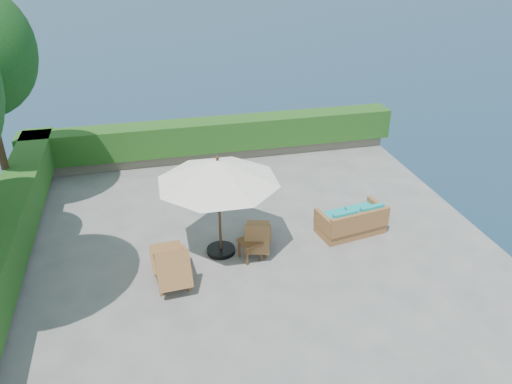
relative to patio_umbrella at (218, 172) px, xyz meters
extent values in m
plane|color=gray|center=(0.78, 0.04, -2.17)|extent=(12.00, 12.00, 0.00)
cube|color=#544C43|center=(0.78, 0.04, -3.72)|extent=(12.00, 12.00, 3.00)
plane|color=#173147|center=(0.78, 0.04, -5.17)|extent=(600.00, 600.00, 0.00)
cube|color=slate|center=(0.78, 5.64, -1.99)|extent=(12.00, 0.60, 0.36)
cube|color=slate|center=(-4.82, 0.04, -1.99)|extent=(0.60, 12.00, 0.36)
cube|color=#194513|center=(0.78, 5.64, -1.32)|extent=(12.40, 0.90, 1.00)
cube|color=#194513|center=(-4.82, 0.04, -1.32)|extent=(0.90, 12.40, 1.00)
cylinder|color=black|center=(0.00, 0.00, -2.12)|extent=(0.90, 0.90, 0.11)
cylinder|color=#3E2716|center=(0.00, 0.00, -0.93)|extent=(0.08, 0.08, 2.47)
cone|color=white|center=(0.00, 0.00, 0.03)|extent=(3.72, 3.72, 0.54)
sphere|color=#3E2716|center=(0.00, 0.00, 0.35)|extent=(0.12, 0.12, 0.09)
cube|color=#975F36|center=(-1.52, -1.32, -2.03)|extent=(0.07, 0.07, 0.28)
cube|color=#975F36|center=(-0.91, -1.28, -2.03)|extent=(0.07, 0.07, 0.28)
cube|color=#975F36|center=(-1.62, -0.01, -2.03)|extent=(0.07, 0.07, 0.28)
cube|color=#975F36|center=(-1.01, 0.03, -2.03)|extent=(0.07, 0.07, 0.28)
cube|color=#975F36|center=(-1.27, -0.54, -1.84)|extent=(0.83, 1.47, 0.10)
cube|color=#975F36|center=(-1.21, -1.36, -1.53)|extent=(0.76, 0.51, 0.77)
cube|color=#975F36|center=(-1.63, -0.78, -1.68)|extent=(0.13, 0.93, 0.05)
cube|color=#975F36|center=(-0.89, -0.73, -1.68)|extent=(0.13, 0.93, 0.05)
cube|color=#975F36|center=(0.56, -0.35, -2.05)|extent=(0.07, 0.07, 0.23)
cube|color=#975F36|center=(1.05, -0.48, -2.05)|extent=(0.07, 0.07, 0.23)
cube|color=#975F36|center=(0.84, 0.69, -2.05)|extent=(0.07, 0.07, 0.23)
cube|color=#975F36|center=(1.33, 0.56, -2.05)|extent=(0.07, 0.07, 0.23)
cube|color=#975F36|center=(0.97, 0.19, -1.90)|extent=(0.87, 1.28, 0.08)
cube|color=#975F36|center=(0.79, -0.46, -1.65)|extent=(0.67, 0.52, 0.63)
cube|color=#975F36|center=(0.63, 0.09, -1.77)|extent=(0.25, 0.75, 0.04)
cube|color=#975F36|center=(1.22, -0.06, -1.77)|extent=(0.25, 0.75, 0.04)
cube|color=brown|center=(0.51, -0.66, -1.94)|extent=(0.06, 0.06, 0.46)
cube|color=brown|center=(0.87, -0.56, -1.94)|extent=(0.06, 0.06, 0.46)
cube|color=brown|center=(0.40, -0.30, -1.94)|extent=(0.06, 0.06, 0.46)
cube|color=brown|center=(0.76, -0.20, -1.94)|extent=(0.06, 0.06, 0.46)
cube|color=brown|center=(0.63, -0.43, -1.69)|extent=(0.59, 0.59, 0.05)
cube|color=#975F36|center=(3.42, 0.14, -1.98)|extent=(1.81, 1.12, 0.37)
cube|color=#975F36|center=(3.49, -0.25, -1.65)|extent=(1.68, 0.42, 0.52)
cube|color=#975F36|center=(2.63, 0.00, -1.70)|extent=(0.25, 0.85, 0.42)
cube|color=#975F36|center=(4.21, 0.27, -1.70)|extent=(0.25, 0.85, 0.42)
cube|color=teal|center=(3.02, 0.12, -1.71)|extent=(0.84, 0.79, 0.17)
cube|color=teal|center=(3.80, 0.25, -1.71)|extent=(0.84, 0.79, 0.17)
cube|color=teal|center=(3.08, -0.22, -1.50)|extent=(0.67, 0.24, 0.34)
cube|color=teal|center=(3.86, -0.09, -1.50)|extent=(0.67, 0.24, 0.34)
camera|label=1|loc=(-1.48, -10.00, 4.84)|focal=35.00mm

